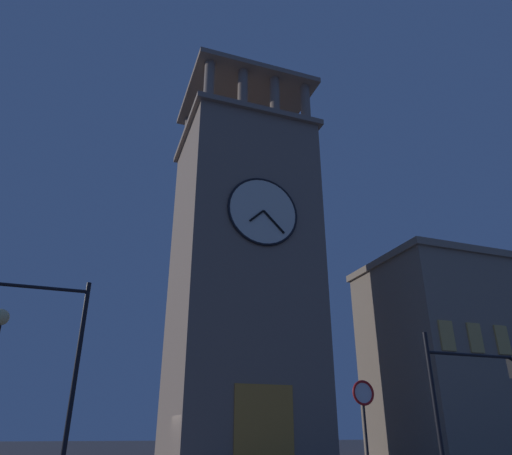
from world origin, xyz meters
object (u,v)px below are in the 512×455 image
object	(u,v)px
adjacent_wing_building	(479,357)
traffic_signal_mid	(464,384)
clocktower	(242,273)
traffic_signal_near	(50,345)
no_horn_sign	(364,403)

from	to	relation	value
adjacent_wing_building	traffic_signal_mid	xyz separation A→B (m)	(13.10, 12.28, -3.28)
adjacent_wing_building	clocktower	bearing A→B (deg)	-2.79
traffic_signal_near	no_horn_sign	xyz separation A→B (m)	(-9.68, 3.20, -1.75)
traffic_signal_near	traffic_signal_mid	distance (m)	14.85
traffic_signal_mid	no_horn_sign	xyz separation A→B (m)	(4.96, 0.93, -0.82)
traffic_signal_mid	clocktower	bearing A→B (deg)	-70.85
adjacent_wing_building	traffic_signal_mid	bearing A→B (deg)	43.14
traffic_signal_mid	no_horn_sign	world-z (taller)	traffic_signal_mid
adjacent_wing_building	traffic_signal_near	bearing A→B (deg)	19.83
no_horn_sign	adjacent_wing_building	bearing A→B (deg)	-143.84
adjacent_wing_building	no_horn_sign	xyz separation A→B (m)	(18.06, 13.20, -4.10)
traffic_signal_near	no_horn_sign	distance (m)	10.34
traffic_signal_near	traffic_signal_mid	xyz separation A→B (m)	(-14.64, 2.27, -0.93)
adjacent_wing_building	no_horn_sign	distance (m)	22.75
clocktower	adjacent_wing_building	xyz separation A→B (m)	(-17.66, 0.86, -4.67)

